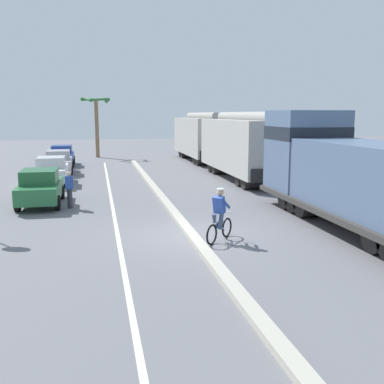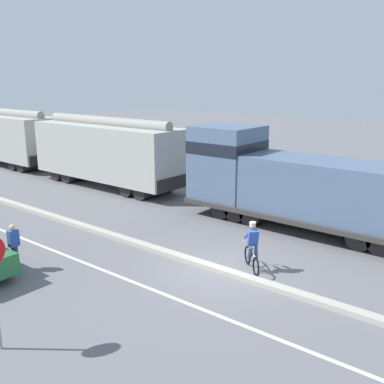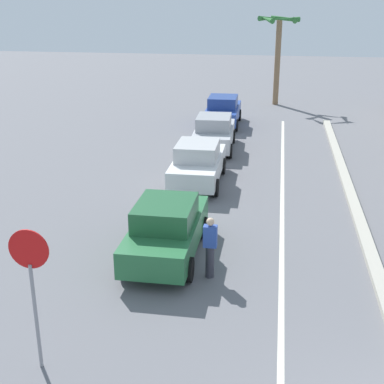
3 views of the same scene
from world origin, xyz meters
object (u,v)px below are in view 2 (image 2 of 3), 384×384
object	(u,v)px
hopper_car_lead	(108,152)
cyclist	(252,248)
locomotive	(295,187)
pedestrian_by_cars	(14,246)
hopper_car_middle	(5,137)

from	to	relation	value
hopper_car_lead	cyclist	distance (m)	14.20
locomotive	hopper_car_lead	distance (m)	12.16
cyclist	pedestrian_by_cars	size ratio (longest dim) A/B	1.06
hopper_car_middle	pedestrian_by_cars	world-z (taller)	hopper_car_middle
locomotive	hopper_car_lead	xyz separation A→B (m)	(-0.00, 12.16, 0.28)
locomotive	pedestrian_by_cars	size ratio (longest dim) A/B	7.17
hopper_car_middle	pedestrian_by_cars	xyz separation A→B (m)	(-10.14, -18.44, -1.23)
cyclist	pedestrian_by_cars	xyz separation A→B (m)	(-4.99, 6.33, 0.03)
hopper_car_middle	cyclist	distance (m)	25.34
cyclist	locomotive	bearing A→B (deg)	11.21
locomotive	hopper_car_lead	bearing A→B (deg)	90.00
pedestrian_by_cars	hopper_car_middle	bearing A→B (deg)	61.21
pedestrian_by_cars	hopper_car_lead	bearing A→B (deg)	34.02
locomotive	hopper_car_middle	xyz separation A→B (m)	(-0.00, 23.76, 0.28)
locomotive	pedestrian_by_cars	bearing A→B (deg)	152.33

